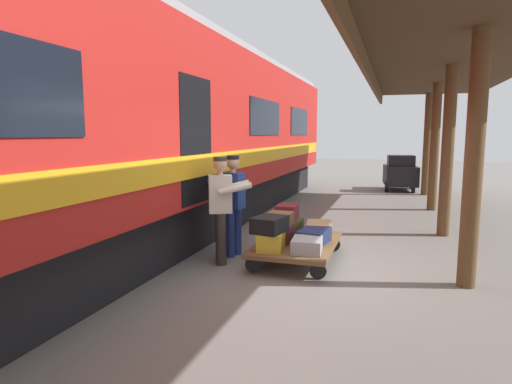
# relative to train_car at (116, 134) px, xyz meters

# --- Properties ---
(ground_plane) EXTENTS (60.00, 60.00, 0.00)m
(ground_plane) POSITION_rel_train_car_xyz_m (-3.54, 0.00, -2.06)
(ground_plane) COLOR slate
(platform_canopy) EXTENTS (3.20, 19.58, 3.56)m
(platform_canopy) POSITION_rel_train_car_xyz_m (-5.44, 0.00, 1.20)
(platform_canopy) COLOR brown
(platform_canopy) RESTS_ON ground_plane
(train_car) EXTENTS (3.02, 21.74, 4.00)m
(train_car) POSITION_rel_train_car_xyz_m (0.00, 0.00, 0.00)
(train_car) COLOR #B21E19
(train_car) RESTS_ON ground_plane
(luggage_cart) EXTENTS (1.22, 1.95, 0.31)m
(luggage_cart) POSITION_rel_train_car_xyz_m (-3.04, -0.45, -1.79)
(luggage_cart) COLOR brown
(luggage_cart) RESTS_ON ground_plane
(suitcase_olive_duffel) EXTENTS (0.46, 0.63, 0.27)m
(suitcase_olive_duffel) POSITION_rel_train_car_xyz_m (-2.77, -0.99, -1.61)
(suitcase_olive_duffel) COLOR brown
(suitcase_olive_duffel) RESTS_ON luggage_cart
(suitcase_yellow_case) EXTENTS (0.43, 0.64, 0.27)m
(suitcase_yellow_case) POSITION_rel_train_car_xyz_m (-2.77, 0.09, -1.61)
(suitcase_yellow_case) COLOR gold
(suitcase_yellow_case) RESTS_ON luggage_cart
(suitcase_gray_aluminum) EXTENTS (0.48, 0.57, 0.21)m
(suitcase_gray_aluminum) POSITION_rel_train_car_xyz_m (-3.32, 0.09, -1.64)
(suitcase_gray_aluminum) COLOR #9EA0A5
(suitcase_gray_aluminum) RESTS_ON luggage_cart
(suitcase_tan_vintage) EXTENTS (0.50, 0.63, 0.24)m
(suitcase_tan_vintage) POSITION_rel_train_car_xyz_m (-3.32, -0.99, -1.63)
(suitcase_tan_vintage) COLOR tan
(suitcase_tan_vintage) RESTS_ON luggage_cart
(suitcase_navy_fabric) EXTENTS (0.48, 0.67, 0.23)m
(suitcase_navy_fabric) POSITION_rel_train_car_xyz_m (-3.32, -0.45, -1.63)
(suitcase_navy_fabric) COLOR navy
(suitcase_navy_fabric) RESTS_ON luggage_cart
(suitcase_burgundy_valise) EXTENTS (0.41, 0.59, 0.27)m
(suitcase_burgundy_valise) POSITION_rel_train_car_xyz_m (-2.77, -0.45, -1.61)
(suitcase_burgundy_valise) COLOR maroon
(suitcase_burgundy_valise) RESTS_ON luggage_cart
(suitcase_black_hardshell) EXTENTS (0.50, 0.60, 0.24)m
(suitcase_black_hardshell) POSITION_rel_train_car_xyz_m (-2.75, 0.12, -1.36)
(suitcase_black_hardshell) COLOR black
(suitcase_black_hardshell) RESTS_ON suitcase_yellow_case
(suitcase_maroon_trunk) EXTENTS (0.36, 0.46, 0.25)m
(suitcase_maroon_trunk) POSITION_rel_train_car_xyz_m (-2.75, -0.95, -1.35)
(suitcase_maroon_trunk) COLOR maroon
(suitcase_maroon_trunk) RESTS_ON suitcase_olive_duffel
(suitcase_brown_leather) EXTENTS (0.41, 0.48, 0.20)m
(suitcase_brown_leather) POSITION_rel_train_car_xyz_m (-2.75, -0.43, -1.37)
(suitcase_brown_leather) COLOR brown
(suitcase_brown_leather) RESTS_ON suitcase_burgundy_valise
(porter_in_overalls) EXTENTS (0.73, 0.54, 1.70)m
(porter_in_overalls) POSITION_rel_train_car_xyz_m (-1.92, -0.44, -1.14)
(porter_in_overalls) COLOR navy
(porter_in_overalls) RESTS_ON ground_plane
(porter_by_door) EXTENTS (0.74, 0.61, 1.70)m
(porter_by_door) POSITION_rel_train_car_xyz_m (-1.93, 0.03, -1.14)
(porter_by_door) COLOR #332D28
(porter_by_door) RESTS_ON ground_plane
(baggage_tug) EXTENTS (1.28, 1.81, 1.30)m
(baggage_tug) POSITION_rel_train_car_xyz_m (-4.70, -10.32, -1.43)
(baggage_tug) COLOR black
(baggage_tug) RESTS_ON ground_plane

